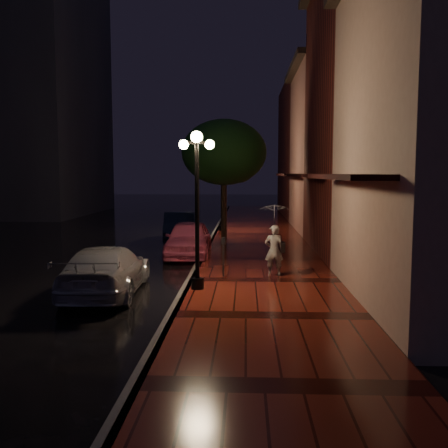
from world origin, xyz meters
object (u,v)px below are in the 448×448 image
at_px(street_tree, 224,154).
at_px(woman_with_umbrella, 274,229).
at_px(streetlamp_far, 222,187).
at_px(silver_car, 106,270).
at_px(streetlamp_near, 197,200).
at_px(navy_car, 179,227).
at_px(pink_car, 189,239).
at_px(parking_meter, 224,253).

height_order(street_tree, woman_with_umbrella, street_tree).
bearing_deg(streetlamp_far, silver_car, -100.03).
height_order(streetlamp_near, street_tree, street_tree).
xyz_separation_m(navy_car, woman_with_umbrella, (4.15, -8.89, 0.92)).
relative_size(streetlamp_far, woman_with_umbrella, 1.93).
height_order(pink_car, navy_car, pink_car).
xyz_separation_m(street_tree, navy_car, (-2.19, -0.26, -3.54)).
distance_m(streetlamp_far, street_tree, 3.44).
height_order(street_tree, silver_car, street_tree).
bearing_deg(silver_car, pink_car, -106.70).
relative_size(streetlamp_far, pink_car, 1.02).
relative_size(silver_car, woman_with_umbrella, 2.08).
bearing_deg(parking_meter, streetlamp_near, -95.75).
relative_size(woman_with_umbrella, parking_meter, 1.82).
distance_m(street_tree, pink_car, 6.09).
height_order(silver_car, parking_meter, parking_meter).
distance_m(streetlamp_near, silver_car, 3.16).
relative_size(streetlamp_near, streetlamp_far, 1.00).
bearing_deg(navy_car, woman_with_umbrella, -72.42).
distance_m(pink_car, parking_meter, 4.84).
distance_m(navy_car, woman_with_umbrella, 9.86).
relative_size(streetlamp_near, navy_car, 1.01).
bearing_deg(navy_car, streetlamp_far, 51.96).
xyz_separation_m(streetlamp_near, pink_car, (-0.95, 6.17, -1.88)).
relative_size(navy_car, parking_meter, 3.49).
relative_size(streetlamp_far, parking_meter, 3.51).
bearing_deg(pink_car, parking_meter, -72.03).
xyz_separation_m(streetlamp_near, silver_car, (-2.50, -0.16, -1.92)).
relative_size(streetlamp_near, woman_with_umbrella, 1.93).
bearing_deg(navy_car, parking_meter, -81.60).
xyz_separation_m(street_tree, woman_with_umbrella, (1.95, -9.15, -2.62)).
relative_size(street_tree, pink_car, 1.37).
relative_size(pink_car, silver_car, 0.91).
xyz_separation_m(streetlamp_far, street_tree, (0.26, -3.01, 1.64)).
bearing_deg(street_tree, pink_car, -104.08).
height_order(streetlamp_near, navy_car, streetlamp_near).
xyz_separation_m(street_tree, pink_car, (-1.21, -4.82, -3.52)).
distance_m(streetlamp_near, woman_with_umbrella, 3.04).
bearing_deg(streetlamp_far, pink_car, -96.92).
bearing_deg(pink_car, woman_with_umbrella, -55.23).
xyz_separation_m(pink_car, woman_with_umbrella, (3.16, -4.33, 0.91)).
bearing_deg(woman_with_umbrella, streetlamp_far, -82.63).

